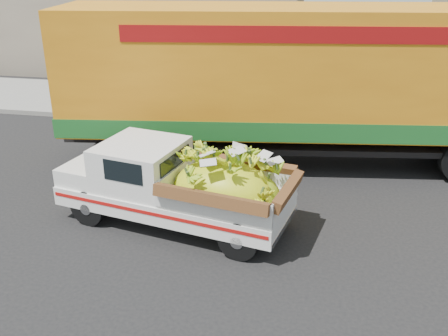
# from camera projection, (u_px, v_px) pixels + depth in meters

# --- Properties ---
(ground) EXTENTS (100.00, 100.00, 0.00)m
(ground) POSITION_uv_depth(u_px,v_px,m) (205.00, 220.00, 9.94)
(ground) COLOR black
(ground) RESTS_ON ground
(curb) EXTENTS (60.00, 0.25, 0.15)m
(curb) POSITION_uv_depth(u_px,v_px,m) (249.00, 125.00, 15.22)
(curb) COLOR gray
(curb) RESTS_ON ground
(sidewalk) EXTENTS (60.00, 4.00, 0.14)m
(sidewalk) POSITION_uv_depth(u_px,v_px,m) (258.00, 106.00, 17.11)
(sidewalk) COLOR gray
(sidewalk) RESTS_ON ground
(building_left) EXTENTS (18.00, 6.00, 5.00)m
(building_left) POSITION_uv_depth(u_px,v_px,m) (103.00, 11.00, 22.89)
(building_left) COLOR gray
(building_left) RESTS_ON ground
(pickup_truck) EXTENTS (4.69, 2.49, 1.56)m
(pickup_truck) POSITION_uv_depth(u_px,v_px,m) (190.00, 187.00, 9.39)
(pickup_truck) COLOR black
(pickup_truck) RESTS_ON ground
(semi_trailer) EXTENTS (12.05, 4.13, 3.80)m
(semi_trailer) POSITION_uv_depth(u_px,v_px,m) (312.00, 80.00, 11.88)
(semi_trailer) COLOR black
(semi_trailer) RESTS_ON ground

